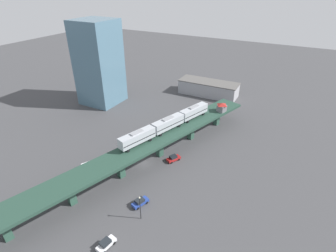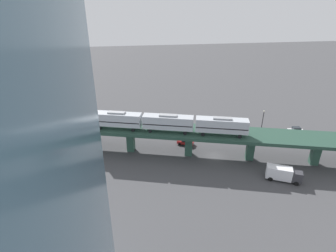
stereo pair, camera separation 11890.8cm
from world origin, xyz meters
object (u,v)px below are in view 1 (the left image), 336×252
object	(u,v)px
street_car_red	(174,158)
delivery_truck	(89,168)
street_car_white	(106,244)
street_car_blue	(140,202)
warehouse_building	(208,88)
subway_train	(168,123)
office_tower	(99,63)
street_lamp	(140,206)
signal_hut	(222,107)

from	to	relation	value
street_car_red	delivery_truck	distance (m)	25.68
street_car_white	delivery_truck	bearing A→B (deg)	140.74
street_car_blue	warehouse_building	world-z (taller)	warehouse_building
subway_train	warehouse_building	distance (m)	51.03
street_car_blue	office_tower	bearing A→B (deg)	138.07
street_car_blue	office_tower	size ratio (longest dim) A/B	0.13
warehouse_building	street_lamp	bearing A→B (deg)	-80.38
office_tower	street_car_white	bearing A→B (deg)	-49.10
street_car_red	delivery_truck	size ratio (longest dim) A/B	0.64
street_car_red	street_car_white	world-z (taller)	same
street_lamp	street_car_red	bearing A→B (deg)	98.72
delivery_truck	office_tower	bearing A→B (deg)	125.92
warehouse_building	office_tower	size ratio (longest dim) A/B	0.80
delivery_truck	office_tower	world-z (taller)	office_tower
warehouse_building	street_car_red	bearing A→B (deg)	-80.00
subway_train	warehouse_building	size ratio (longest dim) A/B	1.26
street_car_white	office_tower	distance (m)	80.27
street_car_red	office_tower	bearing A→B (deg)	153.02
signal_hut	delivery_truck	xyz separation A→B (m)	(-25.06, -44.49, -6.88)
office_tower	signal_hut	bearing A→B (deg)	2.09
subway_train	street_car_blue	bearing A→B (deg)	-76.73
signal_hut	office_tower	size ratio (longest dim) A/B	0.11
signal_hut	street_car_red	distance (m)	29.12
signal_hut	street_car_white	size ratio (longest dim) A/B	0.87
street_car_red	warehouse_building	distance (m)	57.10
delivery_truck	warehouse_building	world-z (taller)	warehouse_building
street_car_white	street_lamp	size ratio (longest dim) A/B	0.67
street_car_blue	delivery_truck	world-z (taller)	delivery_truck
street_car_red	street_lamp	size ratio (longest dim) A/B	0.68
signal_hut	street_car_blue	world-z (taller)	signal_hut
subway_train	delivery_truck	world-z (taller)	subway_train
street_car_blue	street_car_white	size ratio (longest dim) A/B	1.03
subway_train	street_car_white	xyz separation A→B (m)	(6.46, -39.59, -8.44)
delivery_truck	street_car_blue	bearing A→B (deg)	-9.57
subway_train	warehouse_building	world-z (taller)	subway_train
street_car_white	office_tower	size ratio (longest dim) A/B	0.13
street_car_blue	office_tower	world-z (taller)	office_tower
street_car_red	delivery_truck	bearing A→B (deg)	-138.47
street_lamp	street_car_blue	bearing A→B (deg)	125.80
street_car_red	street_car_blue	size ratio (longest dim) A/B	1.00
street_car_white	warehouse_building	xyz separation A→B (m)	(-11.30, 90.03, 2.47)
signal_hut	office_tower	world-z (taller)	office_tower
signal_hut	warehouse_building	bearing A→B (deg)	118.75
warehouse_building	office_tower	world-z (taller)	office_tower
street_car_white	street_lamp	distance (m)	10.58
subway_train	signal_hut	world-z (taller)	subway_train
subway_train	street_car_white	size ratio (longest dim) A/B	7.84
subway_train	office_tower	world-z (taller)	office_tower
street_car_white	street_lamp	xyz separation A→B (m)	(2.29, 9.83, 3.17)
street_car_white	street_car_red	bearing A→B (deg)	92.35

